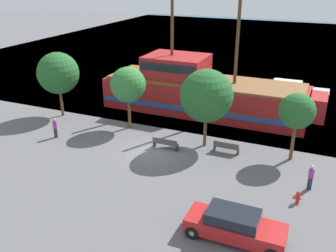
{
  "coord_description": "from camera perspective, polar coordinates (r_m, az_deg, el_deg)",
  "views": [
    {
      "loc": [
        10.98,
        -22.27,
        12.3
      ],
      "look_at": [
        0.46,
        2.0,
        1.2
      ],
      "focal_mm": 40.0,
      "sensor_mm": 36.0,
      "label": 1
    }
  ],
  "objects": [
    {
      "name": "ground_plane",
      "position": [
        27.71,
        -2.53,
        -3.61
      ],
      "size": [
        160.0,
        160.0,
        0.0
      ],
      "primitive_type": "plane",
      "color": "#5B5B5E"
    },
    {
      "name": "water_surface",
      "position": [
        68.29,
        14.09,
        11.72
      ],
      "size": [
        80.0,
        80.0,
        0.0
      ],
      "primitive_type": "plane",
      "color": "#33566B",
      "rests_on": "ground"
    },
    {
      "name": "pirate_ship",
      "position": [
        34.8,
        5.16,
        5.23
      ],
      "size": [
        19.74,
        5.5,
        11.98
      ],
      "color": "#A31E1E",
      "rests_on": "water_surface"
    },
    {
      "name": "moored_boat_dockside",
      "position": [
        41.98,
        18.21,
        5.31
      ],
      "size": [
        7.35,
        2.27,
        1.38
      ],
      "color": "#B7B2A8",
      "rests_on": "water_surface"
    },
    {
      "name": "parked_car_curb_front",
      "position": [
        19.12,
        10.12,
        -14.7
      ],
      "size": [
        4.84,
        1.84,
        1.56
      ],
      "color": "#B21E1E",
      "rests_on": "ground_plane"
    },
    {
      "name": "fire_hydrant",
      "position": [
        22.76,
        19.2,
        -10.16
      ],
      "size": [
        0.42,
        0.25,
        0.76
      ],
      "color": "red",
      "rests_on": "ground_plane"
    },
    {
      "name": "bench_promenade_east",
      "position": [
        27.6,
        -0.41,
        -2.67
      ],
      "size": [
        1.95,
        0.45,
        0.85
      ],
      "color": "#4C4742",
      "rests_on": "ground_plane"
    },
    {
      "name": "bench_promenade_west",
      "position": [
        27.38,
        8.87,
        -3.19
      ],
      "size": [
        1.86,
        0.45,
        0.85
      ],
      "color": "#4C4742",
      "rests_on": "ground_plane"
    },
    {
      "name": "pedestrian_walking_near",
      "position": [
        24.1,
        20.92,
        -7.33
      ],
      "size": [
        0.32,
        0.32,
        1.63
      ],
      "color": "#232838",
      "rests_on": "ground_plane"
    },
    {
      "name": "pedestrian_walking_far",
      "position": [
        30.64,
        -16.82,
        -0.28
      ],
      "size": [
        0.32,
        0.32,
        1.61
      ],
      "color": "#232838",
      "rests_on": "ground_plane"
    },
    {
      "name": "tree_row_east",
      "position": [
        34.28,
        -16.4,
        7.72
      ],
      "size": [
        3.63,
        3.63,
        5.76
      ],
      "color": "brown",
      "rests_on": "ground_plane"
    },
    {
      "name": "tree_row_mideast",
      "position": [
        30.38,
        -6.11,
        6.26
      ],
      "size": [
        2.87,
        2.87,
        5.19
      ],
      "color": "brown",
      "rests_on": "ground_plane"
    },
    {
      "name": "tree_row_midwest",
      "position": [
        27.02,
        5.89,
        4.59
      ],
      "size": [
        3.85,
        3.85,
        5.86
      ],
      "color": "brown",
      "rests_on": "ground_plane"
    },
    {
      "name": "tree_row_west",
      "position": [
        26.33,
        19.07,
        2.13
      ],
      "size": [
        2.44,
        2.44,
        4.82
      ],
      "color": "brown",
      "rests_on": "ground_plane"
    }
  ]
}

